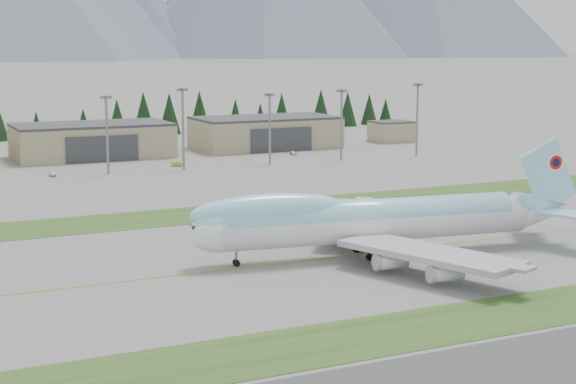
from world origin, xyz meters
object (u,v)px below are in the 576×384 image
service_vehicle_a (53,176)px  service_vehicle_c (293,155)px  boeing_747_freighter (372,219)px  service_vehicle_b (178,166)px  hangar_right (265,132)px  hangar_center (92,140)px

service_vehicle_a → service_vehicle_c: (79.54, 14.19, 0.00)m
service_vehicle_a → service_vehicle_c: bearing=7.0°
boeing_747_freighter → service_vehicle_a: boeing_747_freighter is taller
service_vehicle_b → service_vehicle_c: bearing=-50.1°
hangar_right → service_vehicle_c: (0.15, -21.85, -5.39)m
service_vehicle_b → service_vehicle_c: 43.54m
boeing_747_freighter → service_vehicle_b: boeing_747_freighter is taller
service_vehicle_a → hangar_center: bearing=58.6°
boeing_747_freighter → hangar_center: 152.35m
service_vehicle_a → service_vehicle_b: service_vehicle_b is taller
hangar_center → service_vehicle_c: hangar_center is taller
service_vehicle_b → hangar_center: bearing=55.9°
hangar_center → service_vehicle_c: (60.15, -21.85, -5.39)m
hangar_center → service_vehicle_b: 36.77m
hangar_center → service_vehicle_c: bearing=-20.0°
hangar_center → service_vehicle_b: hangar_center is taller
hangar_center → hangar_right: size_ratio=1.00×
service_vehicle_b → service_vehicle_c: (42.40, 9.90, 0.00)m
boeing_747_freighter → hangar_right: bearing=80.6°
boeing_747_freighter → service_vehicle_c: bearing=77.9°
hangar_right → service_vehicle_b: hangar_right is taller
service_vehicle_a → service_vehicle_c: size_ratio=1.04×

